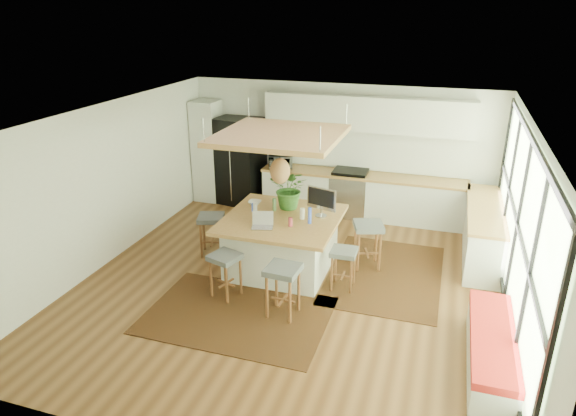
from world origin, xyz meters
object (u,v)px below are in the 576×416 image
(stool_near_left, at_px, (226,275))
(microwave, at_px, (281,160))
(stool_left_side, at_px, (212,236))
(island, at_px, (282,243))
(laptop, at_px, (262,221))
(stool_right_back, at_px, (367,248))
(fridge, at_px, (240,163))
(monitor, at_px, (321,201))
(stool_near_right, at_px, (283,293))
(island_plant, at_px, (290,193))
(stool_right_front, at_px, (343,268))

(stool_near_left, height_order, microwave, microwave)
(stool_left_side, relative_size, microwave, 1.48)
(island, bearing_deg, laptop, -108.26)
(island, relative_size, stool_right_back, 2.32)
(fridge, bearing_deg, laptop, -52.08)
(island, xyz_separation_m, stool_near_left, (-0.53, -1.11, -0.11))
(monitor, bearing_deg, stool_near_right, -77.39)
(island, xyz_separation_m, microwave, (-0.91, 2.65, 0.63))
(microwave, bearing_deg, stool_near_right, -88.95)
(stool_near_left, relative_size, island_plant, 0.99)
(stool_near_right, bearing_deg, monitor, 85.21)
(laptop, relative_size, monitor, 0.65)
(microwave, xyz_separation_m, island_plant, (0.92, -2.21, 0.11))
(stool_left_side, distance_m, monitor, 2.13)
(stool_near_left, xyz_separation_m, laptop, (0.37, 0.63, 0.70))
(island, relative_size, monitor, 3.41)
(fridge, xyz_separation_m, monitor, (2.48, -2.46, 0.26))
(stool_right_front, xyz_separation_m, laptop, (-1.28, -0.16, 0.70))
(stool_right_back, height_order, island_plant, island_plant)
(stool_right_front, distance_m, monitor, 1.15)
(stool_near_right, height_order, stool_right_back, stool_right_back)
(laptop, bearing_deg, stool_near_left, -135.37)
(fridge, bearing_deg, stool_near_left, -60.90)
(monitor, bearing_deg, stool_right_front, -30.81)
(island, distance_m, microwave, 2.87)
(stool_left_side, xyz_separation_m, island_plant, (1.36, 0.32, 0.85))
(laptop, xyz_separation_m, island_plant, (0.16, 0.93, 0.16))
(laptop, bearing_deg, microwave, 88.70)
(stool_near_left, distance_m, stool_near_right, 1.02)
(stool_near_right, height_order, laptop, laptop)
(island, bearing_deg, stool_right_front, -16.37)
(fridge, distance_m, island, 3.33)
(stool_near_left, relative_size, laptop, 1.99)
(stool_right_front, bearing_deg, stool_right_back, 73.89)
(stool_right_front, relative_size, island_plant, 0.93)
(fridge, height_order, laptop, fridge)
(stool_near_right, relative_size, stool_right_back, 0.97)
(fridge, distance_m, laptop, 3.64)
(monitor, bearing_deg, island, -139.12)
(island, distance_m, monitor, 0.97)
(microwave, bearing_deg, island_plant, -85.37)
(stool_left_side, bearing_deg, microwave, 80.03)
(stool_right_front, xyz_separation_m, stool_right_back, (0.24, 0.82, 0.00))
(stool_near_right, relative_size, island_plant, 1.09)
(stool_right_front, bearing_deg, stool_near_left, -154.54)
(stool_near_left, bearing_deg, stool_left_side, 123.77)
(stool_near_left, distance_m, monitor, 1.96)
(stool_right_front, distance_m, microwave, 3.68)
(stool_near_left, xyz_separation_m, island_plant, (0.53, 1.56, 0.85))
(stool_near_left, bearing_deg, stool_right_front, 25.46)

